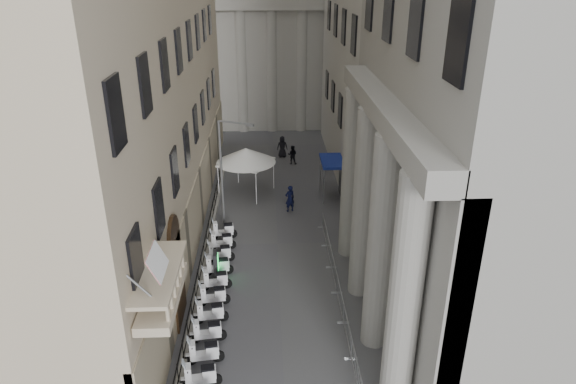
% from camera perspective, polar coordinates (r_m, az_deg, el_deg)
% --- Properties ---
extents(iron_fence, '(0.30, 28.00, 1.40)m').
position_cam_1_polar(iron_fence, '(31.48, -9.02, -6.92)').
color(iron_fence, black).
rests_on(iron_fence, ground).
extents(blue_awning, '(1.60, 3.00, 3.00)m').
position_cam_1_polar(blue_awning, '(38.62, 4.77, -0.59)').
color(blue_awning, navy).
rests_on(blue_awning, ground).
extents(scooter_4, '(1.46, 0.75, 1.50)m').
position_cam_1_polar(scooter_4, '(24.02, -9.16, -18.22)').
color(scooter_4, white).
rests_on(scooter_4, ground).
extents(scooter_5, '(1.46, 0.75, 1.50)m').
position_cam_1_polar(scooter_5, '(25.06, -8.81, -16.08)').
color(scooter_5, white).
rests_on(scooter_5, ground).
extents(scooter_6, '(1.46, 0.75, 1.50)m').
position_cam_1_polar(scooter_6, '(26.14, -8.50, -14.11)').
color(scooter_6, white).
rests_on(scooter_6, ground).
extents(scooter_7, '(1.46, 0.75, 1.50)m').
position_cam_1_polar(scooter_7, '(27.25, -8.21, -12.29)').
color(scooter_7, white).
rests_on(scooter_7, ground).
extents(scooter_8, '(1.46, 0.75, 1.50)m').
position_cam_1_polar(scooter_8, '(28.39, -7.95, -10.62)').
color(scooter_8, white).
rests_on(scooter_8, ground).
extents(scooter_9, '(1.46, 0.75, 1.50)m').
position_cam_1_polar(scooter_9, '(29.54, -7.72, -9.09)').
color(scooter_9, white).
rests_on(scooter_9, ground).
extents(scooter_10, '(1.46, 0.75, 1.50)m').
position_cam_1_polar(scooter_10, '(30.72, -7.50, -7.66)').
color(scooter_10, white).
rests_on(scooter_10, ground).
extents(scooter_11, '(1.46, 0.75, 1.50)m').
position_cam_1_polar(scooter_11, '(31.92, -7.30, -6.35)').
color(scooter_11, white).
rests_on(scooter_11, ground).
extents(scooter_12, '(1.46, 0.75, 1.50)m').
position_cam_1_polar(scooter_12, '(33.13, -7.12, -5.12)').
color(scooter_12, white).
rests_on(scooter_12, ground).
extents(barrier_1, '(0.60, 2.40, 1.10)m').
position_cam_1_polar(barrier_1, '(23.17, 7.51, -20.01)').
color(barrier_1, '#B4B7BD').
rests_on(barrier_1, ground).
extents(barrier_2, '(0.60, 2.40, 1.10)m').
position_cam_1_polar(barrier_2, '(25.00, 6.56, -16.05)').
color(barrier_2, '#B4B7BD').
rests_on(barrier_2, ground).
extents(barrier_3, '(0.60, 2.40, 1.10)m').
position_cam_1_polar(barrier_3, '(26.93, 5.77, -12.64)').
color(barrier_3, '#B4B7BD').
rests_on(barrier_3, ground).
extents(barrier_4, '(0.60, 2.40, 1.10)m').
position_cam_1_polar(barrier_4, '(28.95, 5.11, -9.70)').
color(barrier_4, '#B4B7BD').
rests_on(barrier_4, ground).
extents(barrier_5, '(0.60, 2.40, 1.10)m').
position_cam_1_polar(barrier_5, '(31.05, 4.54, -7.15)').
color(barrier_5, '#B4B7BD').
rests_on(barrier_5, ground).
extents(barrier_6, '(0.60, 2.40, 1.10)m').
position_cam_1_polar(barrier_6, '(33.20, 4.05, -4.92)').
color(barrier_6, '#B4B7BD').
rests_on(barrier_6, ground).
extents(security_tent, '(4.44, 4.44, 3.60)m').
position_cam_1_polar(security_tent, '(39.04, -5.42, 4.43)').
color(security_tent, white).
rests_on(security_tent, ground).
extents(street_lamp, '(2.27, 1.06, 7.36)m').
position_cam_1_polar(street_lamp, '(32.57, -7.04, 2.80)').
color(street_lamp, gray).
rests_on(street_lamp, ground).
extents(info_kiosk, '(0.30, 0.80, 1.66)m').
position_cam_1_polar(info_kiosk, '(28.81, -8.00, -8.06)').
color(info_kiosk, black).
rests_on(info_kiosk, ground).
extents(pedestrian_a, '(0.84, 0.72, 1.95)m').
position_cam_1_polar(pedestrian_a, '(35.96, 0.20, -0.73)').
color(pedestrian_a, black).
rests_on(pedestrian_a, ground).
extents(pedestrian_b, '(0.92, 0.78, 1.67)m').
position_cam_1_polar(pedestrian_b, '(44.75, 0.48, 4.16)').
color(pedestrian_b, black).
rests_on(pedestrian_b, ground).
extents(pedestrian_c, '(0.98, 0.66, 1.95)m').
position_cam_1_polar(pedestrian_c, '(46.33, -0.64, 5.05)').
color(pedestrian_c, black).
rests_on(pedestrian_c, ground).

